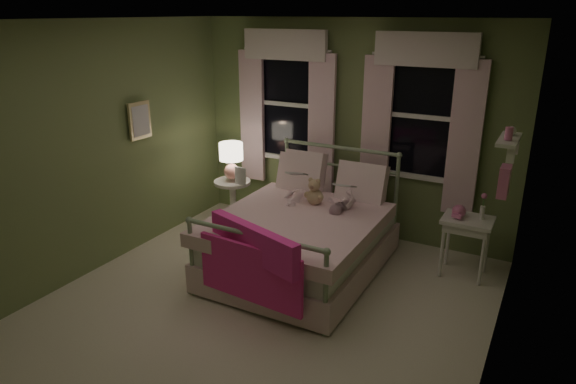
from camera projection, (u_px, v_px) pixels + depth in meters
The scene contains 18 objects.
room_shell at pixel (261, 177), 4.47m from camera, with size 4.20×4.20×4.20m.
bed at pixel (302, 238), 5.48m from camera, with size 1.58×2.04×1.18m.
pink_throw at pixel (252, 256), 4.56m from camera, with size 1.10×0.44×0.71m.
child_left at pixel (298, 172), 5.77m from camera, with size 0.28×0.18×0.76m, color #F7D1DD.
child_right at pixel (345, 181), 5.53m from camera, with size 0.35×0.27×0.71m, color #F7D1DD.
book_left at pixel (288, 177), 5.56m from camera, with size 0.20×0.27×0.03m, color beige.
book_right at pixel (335, 189), 5.33m from camera, with size 0.20×0.27×0.02m, color beige.
teddy_bear at pixel (315, 193), 5.57m from camera, with size 0.23×0.19×0.31m.
nightstand_left at pixel (233, 198), 6.52m from camera, with size 0.46×0.46×0.65m.
table_lamp at pixel (231, 157), 6.34m from camera, with size 0.29×0.29×0.47m.
book_nightstand at pixel (235, 183), 6.33m from camera, with size 0.16×0.22×0.02m, color beige.
nightstand_right at pixel (467, 227), 5.31m from camera, with size 0.50×0.40×0.64m.
pink_toy at pixel (459, 212), 5.29m from camera, with size 0.14×0.19×0.14m.
bud_vase at pixel (483, 206), 5.22m from camera, with size 0.06×0.06×0.28m.
window_left at pixel (286, 99), 6.43m from camera, with size 1.34×0.13×1.96m.
window_right at pixel (421, 111), 5.67m from camera, with size 1.34×0.13×1.96m.
wall_shelf at pixel (507, 161), 4.13m from camera, with size 0.15×0.50×0.60m.
framed_picture at pixel (140, 121), 5.77m from camera, with size 0.03×0.32×0.42m.
Camera 1 is at (2.23, -3.64, 2.67)m, focal length 32.00 mm.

